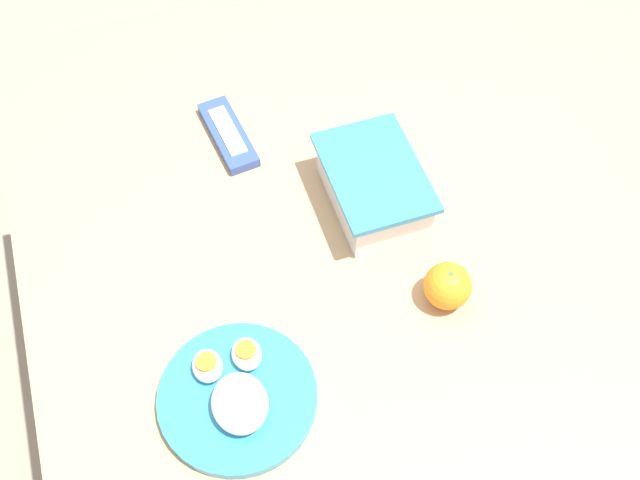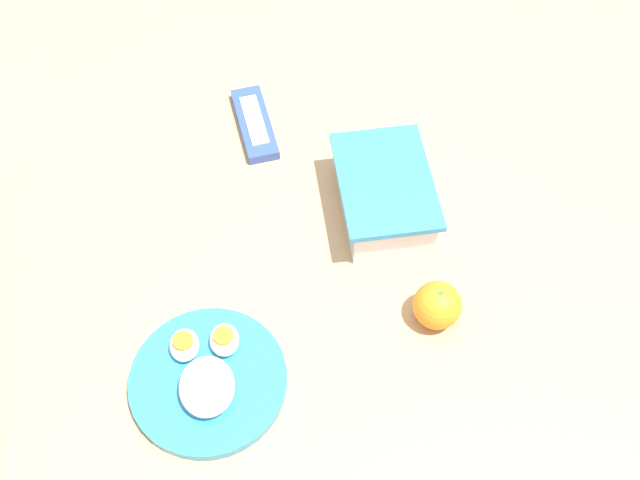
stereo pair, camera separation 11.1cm
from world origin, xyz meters
name	(u,v)px [view 2 (the right image)]	position (x,y,z in m)	size (l,w,h in m)	color
ground_plane	(333,417)	(0.00, 0.00, 0.00)	(10.00, 10.00, 0.00)	gray
table	(339,271)	(0.00, 0.00, 0.66)	(1.24, 0.95, 0.72)	tan
food_container	(384,197)	(-0.06, 0.08, 0.75)	(0.20, 0.14, 0.08)	white
orange_fruit	(437,305)	(0.13, 0.12, 0.75)	(0.07, 0.07, 0.07)	orange
rice_plate	(208,378)	(0.19, -0.21, 0.74)	(0.21, 0.21, 0.05)	teal
candy_bar	(255,124)	(-0.26, -0.10, 0.73)	(0.16, 0.07, 0.02)	#334C9E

